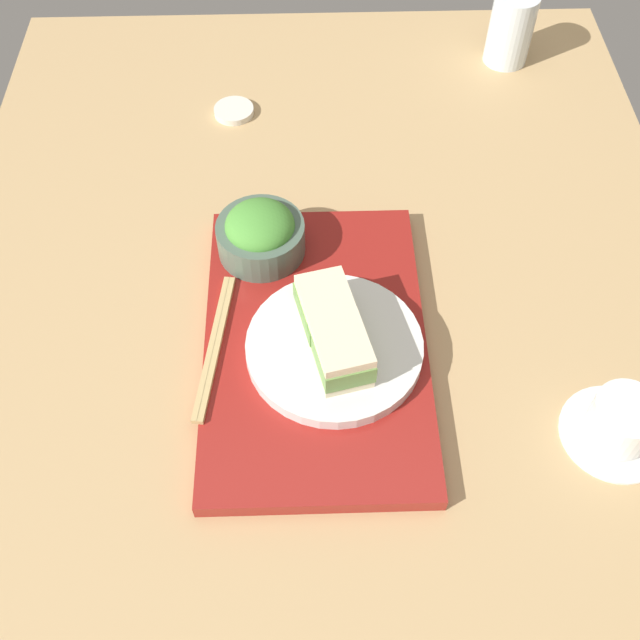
% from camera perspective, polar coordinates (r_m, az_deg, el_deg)
% --- Properties ---
extents(ground_plane, '(1.40, 1.00, 0.03)m').
position_cam_1_polar(ground_plane, '(0.95, 0.42, -1.50)').
color(ground_plane, tan).
extents(serving_tray, '(0.42, 0.27, 0.02)m').
position_cam_1_polar(serving_tray, '(0.91, -0.35, -1.81)').
color(serving_tray, maroon).
rests_on(serving_tray, ground_plane).
extents(sandwich_plate, '(0.21, 0.21, 0.02)m').
position_cam_1_polar(sandwich_plate, '(0.89, 1.09, -2.07)').
color(sandwich_plate, silver).
rests_on(sandwich_plate, serving_tray).
extents(sandwich_near, '(0.09, 0.08, 0.05)m').
position_cam_1_polar(sandwich_near, '(0.88, 0.65, 0.82)').
color(sandwich_near, beige).
rests_on(sandwich_near, sandwich_plate).
extents(sandwich_far, '(0.09, 0.08, 0.05)m').
position_cam_1_polar(sandwich_far, '(0.84, 1.61, -2.44)').
color(sandwich_far, beige).
rests_on(sandwich_far, sandwich_plate).
extents(salad_bowl, '(0.11, 0.11, 0.07)m').
position_cam_1_polar(salad_bowl, '(0.97, -4.51, 6.55)').
color(salad_bowl, '#4C6051').
rests_on(salad_bowl, serving_tray).
extents(chopsticks_pair, '(0.21, 0.04, 0.01)m').
position_cam_1_polar(chopsticks_pair, '(0.90, -7.96, -1.95)').
color(chopsticks_pair, tan).
rests_on(chopsticks_pair, serving_tray).
extents(coffee_cup, '(0.12, 0.12, 0.06)m').
position_cam_1_polar(coffee_cup, '(0.90, 21.82, -7.27)').
color(coffee_cup, white).
rests_on(coffee_cup, ground_plane).
extents(drinking_glass, '(0.07, 0.07, 0.11)m').
position_cam_1_polar(drinking_glass, '(1.34, 14.21, 20.53)').
color(drinking_glass, silver).
rests_on(drinking_glass, ground_plane).
extents(small_sauce_dish, '(0.06, 0.06, 0.01)m').
position_cam_1_polar(small_sauce_dish, '(1.23, -6.51, 15.41)').
color(small_sauce_dish, silver).
rests_on(small_sauce_dish, ground_plane).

